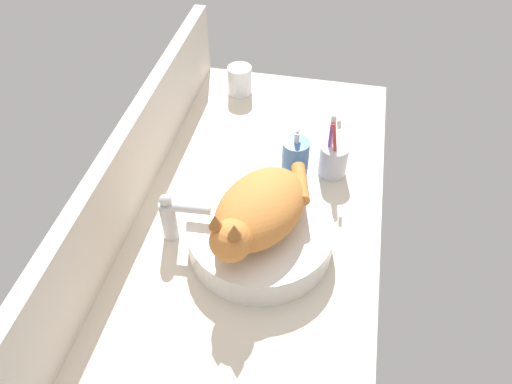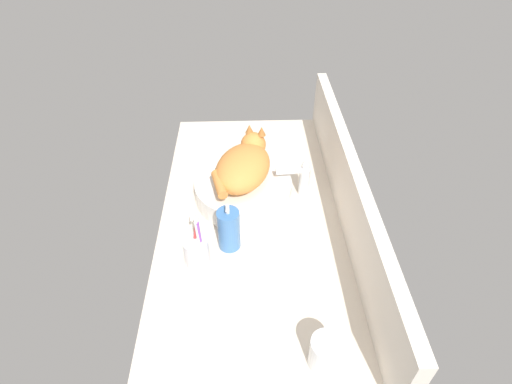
# 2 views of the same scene
# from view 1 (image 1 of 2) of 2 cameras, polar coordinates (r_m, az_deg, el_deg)

# --- Properties ---
(ground_plane) EXTENTS (1.22, 0.62, 0.04)m
(ground_plane) POSITION_cam_1_polar(r_m,az_deg,el_deg) (1.25, -0.30, -2.71)
(ground_plane) COLOR beige
(backsplash_panel) EXTENTS (1.22, 0.04, 0.22)m
(backsplash_panel) POSITION_cam_1_polar(r_m,az_deg,el_deg) (1.24, -13.82, 3.41)
(backsplash_panel) COLOR silver
(backsplash_panel) RESTS_ON ground_plane
(sink_basin) EXTENTS (0.33, 0.33, 0.07)m
(sink_basin) POSITION_cam_1_polar(r_m,az_deg,el_deg) (1.13, 0.49, -4.98)
(sink_basin) COLOR silver
(sink_basin) RESTS_ON ground_plane
(cat) EXTENTS (0.30, 0.25, 0.14)m
(cat) POSITION_cam_1_polar(r_m,az_deg,el_deg) (1.05, 0.17, -2.22)
(cat) COLOR orange
(cat) RESTS_ON sink_basin
(faucet) EXTENTS (0.04, 0.12, 0.14)m
(faucet) POSITION_cam_1_polar(r_m,az_deg,el_deg) (1.14, -9.47, -2.69)
(faucet) COLOR silver
(faucet) RESTS_ON ground_plane
(soap_dispenser) EXTENTS (0.07, 0.07, 0.17)m
(soap_dispenser) POSITION_cam_1_polar(r_m,az_deg,el_deg) (1.26, 4.47, 3.28)
(soap_dispenser) COLOR #3F72B2
(soap_dispenser) RESTS_ON ground_plane
(toothbrush_cup) EXTENTS (0.07, 0.07, 0.19)m
(toothbrush_cup) POSITION_cam_1_polar(r_m,az_deg,el_deg) (1.31, 8.81, 3.79)
(toothbrush_cup) COLOR silver
(toothbrush_cup) RESTS_ON ground_plane
(water_glass) EXTENTS (0.08, 0.08, 0.09)m
(water_glass) POSITION_cam_1_polar(r_m,az_deg,el_deg) (1.60, -1.86, 12.46)
(water_glass) COLOR white
(water_glass) RESTS_ON ground_plane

